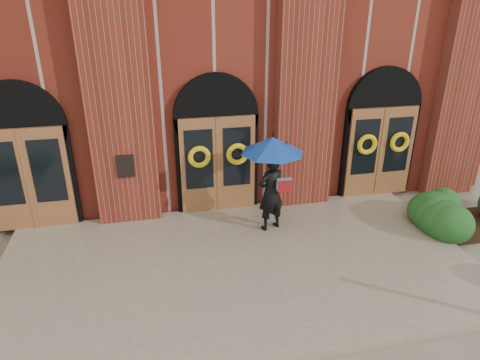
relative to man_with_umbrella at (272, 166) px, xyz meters
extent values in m
plane|color=gray|center=(-1.05, -1.46, -1.77)|extent=(90.00, 90.00, 0.00)
cube|color=tan|center=(-1.05, -1.31, -1.69)|extent=(10.00, 5.30, 0.15)
cube|color=maroon|center=(-1.05, 7.44, 1.73)|extent=(16.00, 12.00, 7.00)
cube|color=black|center=(-3.30, 1.01, -0.12)|extent=(0.40, 0.05, 0.55)
cube|color=maroon|center=(-3.30, 1.26, 1.73)|extent=(1.50, 0.45, 7.00)
cube|color=maroon|center=(1.20, 1.26, 1.73)|extent=(1.50, 0.45, 7.00)
cube|color=maroon|center=(5.70, 1.26, 1.73)|extent=(1.50, 0.45, 7.00)
cube|color=#925830|center=(-5.55, 1.25, -0.37)|extent=(1.90, 0.10, 2.50)
cylinder|color=black|center=(-5.55, 1.39, 0.88)|extent=(2.10, 0.22, 2.10)
cube|color=#925830|center=(-1.05, 1.25, -0.37)|extent=(1.90, 0.10, 2.50)
cylinder|color=black|center=(-1.05, 1.39, 0.88)|extent=(2.10, 0.22, 2.10)
cube|color=#925830|center=(3.45, 1.25, -0.37)|extent=(1.90, 0.10, 2.50)
cylinder|color=black|center=(3.45, 1.39, 0.88)|extent=(2.10, 0.22, 2.10)
torus|color=yellow|center=(-1.53, 1.13, -0.07)|extent=(0.57, 0.13, 0.57)
torus|color=yellow|center=(-0.57, 1.13, -0.07)|extent=(0.57, 0.13, 0.57)
torus|color=yellow|center=(2.97, 1.13, -0.07)|extent=(0.57, 0.13, 0.57)
torus|color=yellow|center=(3.93, 1.13, -0.07)|extent=(0.57, 0.13, 0.57)
imported|color=black|center=(0.00, 0.00, -0.68)|extent=(0.79, 0.64, 1.88)
cone|color=#14429B|center=(0.00, 0.00, 0.51)|extent=(1.84, 1.84, 0.38)
cylinder|color=black|center=(0.05, -0.05, 0.01)|extent=(0.02, 0.02, 0.62)
cube|color=#A4A7A9|center=(0.27, -0.15, -0.43)|extent=(0.39, 0.28, 0.28)
cube|color=maroon|center=(0.27, -0.25, -0.43)|extent=(0.34, 0.14, 0.28)
camera|label=1|loc=(-2.63, -8.73, 3.63)|focal=32.00mm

